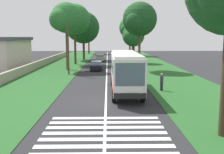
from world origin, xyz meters
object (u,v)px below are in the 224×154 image
object	(u,v)px
roadside_tree_left_0	(74,20)
roadside_tree_right_1	(139,20)
coach_bus	(125,70)
roadside_tree_left_3	(82,28)
roadside_tree_right_3	(129,28)
roadside_tree_right_2	(133,36)
roadside_tree_left_1	(66,19)
roadside_tree_left_2	(88,28)
trailing_car_2	(100,58)
pedestrian	(162,82)
trailing_car_0	(96,66)
trailing_car_1	(116,62)
utility_pole	(68,48)

from	to	relation	value
roadside_tree_left_0	roadside_tree_right_1	distance (m)	14.77
coach_bus	roadside_tree_left_3	bearing A→B (deg)	11.47
roadside_tree_right_3	roadside_tree_right_2	bearing A→B (deg)	177.17
roadside_tree_left_1	roadside_tree_left_2	size ratio (longest dim) A/B	0.98
coach_bus	trailing_car_2	size ratio (longest dim) A/B	2.60
pedestrian	roadside_tree_left_0	bearing A→B (deg)	23.98
coach_bus	pedestrian	bearing A→B (deg)	-82.66
trailing_car_0	trailing_car_2	world-z (taller)	same
trailing_car_2	roadside_tree_left_1	xyz separation A→B (m)	(-16.09, 4.88, 7.31)
trailing_car_1	roadside_tree_left_0	size ratio (longest dim) A/B	0.38
roadside_tree_right_2	roadside_tree_right_3	size ratio (longest dim) A/B	0.72
trailing_car_0	utility_pole	size ratio (longest dim) A/B	0.61
trailing_car_0	trailing_car_1	size ratio (longest dim) A/B	1.00
roadside_tree_left_1	roadside_tree_right_1	size ratio (longest dim) A/B	1.00
roadside_tree_left_2	trailing_car_1	bearing A→B (deg)	-167.66
roadside_tree_left_1	roadside_tree_left_2	xyz separation A→B (m)	(41.58, -0.51, 0.05)
trailing_car_0	trailing_car_1	world-z (taller)	same
roadside_tree_left_3	pedestrian	world-z (taller)	roadside_tree_left_3
utility_pole	trailing_car_0	bearing A→B (deg)	-36.22
coach_bus	roadside_tree_left_2	xyz separation A→B (m)	(58.96, 7.68, 5.88)
trailing_car_1	roadside_tree_right_1	bearing A→B (deg)	-156.78
trailing_car_2	pedestrian	size ratio (longest dim) A/B	2.54
trailing_car_1	roadside_tree_right_2	size ratio (longest dim) A/B	0.56
roadside_tree_left_2	pedestrian	size ratio (longest dim) A/B	6.31
roadside_tree_right_1	roadside_tree_right_2	distance (m)	12.03
trailing_car_0	roadside_tree_left_2	size ratio (longest dim) A/B	0.40
coach_bus	pedestrian	xyz separation A→B (m)	(0.46, -3.57, -1.24)
roadside_tree_left_3	utility_pole	size ratio (longest dim) A/B	1.56
roadside_tree_left_1	roadside_tree_right_1	world-z (taller)	roadside_tree_left_1
roadside_tree_left_3	roadside_tree_right_1	bearing A→B (deg)	-151.78
roadside_tree_right_1	roadside_tree_right_3	distance (m)	33.28
roadside_tree_right_3	pedestrian	distance (m)	49.98
roadside_tree_left_0	roadside_tree_right_2	size ratio (longest dim) A/B	1.47
roadside_tree_left_2	utility_pole	xyz separation A→B (m)	(-46.89, -0.57, -4.34)
trailing_car_0	roadside_tree_right_1	size ratio (longest dim) A/B	0.41
roadside_tree_right_2	utility_pole	bearing A→B (deg)	147.64
roadside_tree_right_2	utility_pole	world-z (taller)	roadside_tree_right_2
trailing_car_2	utility_pole	distance (m)	21.95
roadside_tree_right_1	roadside_tree_right_2	xyz separation A→B (m)	(11.80, -0.16, -2.37)
trailing_car_0	roadside_tree_right_1	xyz separation A→B (m)	(-0.31, -6.63, 7.08)
trailing_car_0	roadside_tree_right_2	xyz separation A→B (m)	(11.49, -6.79, 4.71)
trailing_car_0	roadside_tree_right_3	bearing A→B (deg)	-13.40
roadside_tree_left_1	utility_pole	bearing A→B (deg)	-168.47
roadside_tree_left_1	trailing_car_0	bearing A→B (deg)	-94.18
roadside_tree_left_3	roadside_tree_right_3	bearing A→B (deg)	-40.89
trailing_car_0	pedestrian	bearing A→B (deg)	-157.01
coach_bus	trailing_car_1	xyz separation A→B (m)	(24.35, 0.10, -1.48)
roadside_tree_left_0	roadside_tree_right_3	distance (m)	26.63
utility_pole	roadside_tree_right_3	bearing A→B (deg)	-16.86
roadside_tree_right_2	utility_pole	distance (m)	19.56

